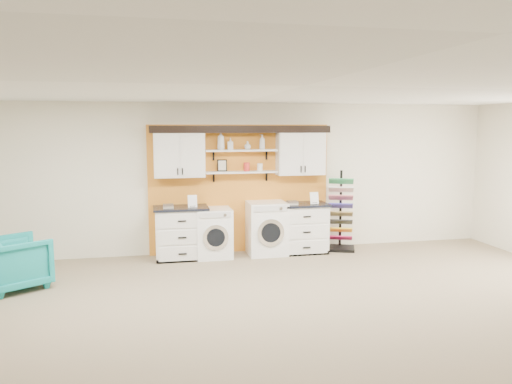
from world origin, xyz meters
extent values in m
plane|color=#827358|center=(0.00, 0.00, 0.00)|extent=(10.00, 10.00, 0.00)
plane|color=white|center=(0.00, 0.00, 2.80)|extent=(10.00, 10.00, 0.00)
plane|color=silver|center=(0.00, 4.00, 1.40)|extent=(10.00, 0.00, 10.00)
cube|color=orange|center=(0.00, 3.96, 1.20)|extent=(3.40, 0.07, 2.40)
cube|color=white|center=(-1.13, 3.80, 1.88)|extent=(0.90, 0.34, 0.84)
cube|color=white|center=(-1.35, 3.62, 1.88)|extent=(0.42, 0.01, 0.78)
cube|color=white|center=(-0.91, 3.62, 1.88)|extent=(0.42, 0.01, 0.78)
cube|color=white|center=(1.13, 3.80, 1.88)|extent=(0.90, 0.34, 0.84)
cube|color=white|center=(0.91, 3.62, 1.88)|extent=(0.42, 0.01, 0.78)
cube|color=white|center=(1.35, 3.62, 1.88)|extent=(0.42, 0.01, 0.78)
cube|color=white|center=(0.00, 3.80, 1.53)|extent=(1.32, 0.28, 0.03)
cube|color=white|center=(0.00, 3.80, 1.93)|extent=(1.32, 0.28, 0.03)
cube|color=black|center=(0.00, 3.82, 2.33)|extent=(3.30, 0.40, 0.10)
cube|color=black|center=(0.00, 3.63, 2.27)|extent=(3.30, 0.04, 0.04)
cube|color=black|center=(-0.35, 3.85, 1.66)|extent=(0.18, 0.02, 0.22)
cube|color=beige|center=(-0.35, 3.84, 1.66)|extent=(0.14, 0.01, 0.18)
cylinder|color=red|center=(0.10, 3.80, 1.62)|extent=(0.11, 0.11, 0.16)
cylinder|color=silver|center=(0.35, 3.80, 1.61)|extent=(0.10, 0.10, 0.14)
cube|color=white|center=(-1.13, 3.65, 0.45)|extent=(0.90, 0.60, 0.90)
cube|color=black|center=(-1.13, 3.38, 0.04)|extent=(0.90, 0.06, 0.07)
cube|color=black|center=(-1.13, 3.65, 0.92)|extent=(0.97, 0.66, 0.04)
cube|color=white|center=(-1.13, 3.34, 0.74)|extent=(0.82, 0.02, 0.25)
cube|color=white|center=(-1.13, 3.34, 0.45)|extent=(0.82, 0.02, 0.25)
cube|color=white|center=(-1.13, 3.34, 0.16)|extent=(0.82, 0.02, 0.25)
cube|color=white|center=(1.13, 3.65, 0.45)|extent=(0.89, 0.60, 0.89)
cube|color=black|center=(1.13, 3.38, 0.03)|extent=(0.89, 0.06, 0.07)
cube|color=black|center=(1.13, 3.65, 0.91)|extent=(0.95, 0.66, 0.04)
cube|color=white|center=(1.13, 3.34, 0.74)|extent=(0.81, 0.02, 0.25)
cube|color=white|center=(1.13, 3.34, 0.45)|extent=(0.81, 0.02, 0.25)
cube|color=white|center=(1.13, 3.34, 0.16)|extent=(0.81, 0.02, 0.25)
cube|color=white|center=(-0.55, 3.65, 0.45)|extent=(0.64, 0.66, 0.90)
cube|color=silver|center=(-0.55, 3.31, 0.83)|extent=(0.55, 0.02, 0.09)
cylinder|color=silver|center=(-0.55, 3.31, 0.43)|extent=(0.45, 0.05, 0.45)
cylinder|color=black|center=(-0.55, 3.29, 0.43)|extent=(0.32, 0.03, 0.32)
cube|color=white|center=(0.44, 3.65, 0.49)|extent=(0.70, 0.66, 0.98)
cube|color=silver|center=(0.44, 3.31, 0.91)|extent=(0.60, 0.02, 0.10)
cylinder|color=silver|center=(0.44, 3.31, 0.48)|extent=(0.50, 0.05, 0.50)
cylinder|color=black|center=(0.44, 3.29, 0.48)|extent=(0.35, 0.03, 0.35)
cube|color=black|center=(1.90, 3.65, 0.03)|extent=(0.69, 0.63, 0.06)
cube|color=black|center=(1.96, 3.81, 0.79)|extent=(0.06, 0.06, 1.48)
cube|color=#C71755|center=(1.91, 3.67, 0.23)|extent=(0.53, 0.41, 0.14)
cube|color=gold|center=(1.91, 3.67, 0.39)|extent=(0.53, 0.41, 0.14)
cube|color=black|center=(1.91, 3.67, 0.55)|extent=(0.53, 0.41, 0.14)
cube|color=olive|center=(1.91, 3.67, 0.70)|extent=(0.53, 0.41, 0.14)
cube|color=#3F35BC|center=(1.91, 3.67, 0.86)|extent=(0.53, 0.41, 0.14)
cube|color=#D9606A|center=(1.91, 3.67, 1.02)|extent=(0.53, 0.41, 0.14)
cube|color=white|center=(1.91, 3.67, 1.17)|extent=(0.53, 0.41, 0.14)
cube|color=#299755|center=(1.91, 3.67, 1.33)|extent=(0.53, 0.41, 0.14)
imported|color=#118788|center=(-3.61, 2.46, 0.39)|extent=(1.16, 1.15, 0.77)
imported|color=silver|center=(-0.37, 3.80, 2.12)|extent=(0.17, 0.17, 0.34)
imported|color=silver|center=(-0.20, 3.80, 2.05)|extent=(0.11, 0.12, 0.22)
imported|color=silver|center=(0.12, 3.80, 2.02)|extent=(0.13, 0.13, 0.15)
imported|color=silver|center=(0.39, 3.80, 2.08)|extent=(0.12, 0.12, 0.28)
camera|label=1|loc=(-1.62, -5.22, 2.37)|focal=35.00mm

